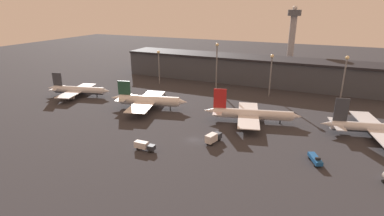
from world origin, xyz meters
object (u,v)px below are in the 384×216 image
at_px(service_vehicle_2, 213,137).
at_px(service_vehicle_3, 144,146).
at_px(airplane_0, 78,90).
at_px(service_vehicle_1, 315,159).
at_px(control_tower, 292,34).
at_px(airplane_1, 148,101).
at_px(airplane_3, 380,128).
at_px(airplane_2, 251,114).

bearing_deg(service_vehicle_2, service_vehicle_3, 142.71).
relative_size(airplane_0, service_vehicle_3, 4.84).
xyz_separation_m(service_vehicle_1, control_tower, (-24.31, 137.52, 24.80)).
relative_size(airplane_1, airplane_3, 0.87).
xyz_separation_m(airplane_1, service_vehicle_1, (73.44, -22.83, -2.50)).
bearing_deg(airplane_1, airplane_2, -11.04).
bearing_deg(airplane_2, service_vehicle_2, -121.19).
xyz_separation_m(airplane_1, airplane_3, (93.98, 7.74, -0.63)).
bearing_deg(airplane_0, airplane_2, -13.84).
relative_size(airplane_2, service_vehicle_2, 5.14).
bearing_deg(control_tower, service_vehicle_3, -100.54).
bearing_deg(service_vehicle_1, airplane_3, 122.63).
bearing_deg(airplane_2, airplane_1, 168.96).
bearing_deg(airplane_3, service_vehicle_2, -165.24).
bearing_deg(control_tower, service_vehicle_1, -79.98).
xyz_separation_m(airplane_0, service_vehicle_3, (65.24, -38.98, -1.56)).
distance_m(airplane_1, airplane_3, 94.30).
xyz_separation_m(airplane_3, service_vehicle_3, (-73.04, -44.62, -1.49)).
xyz_separation_m(service_vehicle_2, service_vehicle_3, (-18.97, -14.77, -0.25)).
bearing_deg(service_vehicle_3, airplane_1, 118.76).
bearing_deg(service_vehicle_3, service_vehicle_2, 37.10).
height_order(airplane_1, service_vehicle_3, airplane_1).
distance_m(airplane_2, service_vehicle_1, 36.38).
distance_m(airplane_2, control_tower, 114.42).
relative_size(service_vehicle_2, service_vehicle_3, 1.06).
height_order(service_vehicle_2, service_vehicle_3, service_vehicle_2).
relative_size(airplane_1, airplane_2, 0.93).
xyz_separation_m(airplane_1, service_vehicle_3, (20.94, -36.89, -2.12)).
bearing_deg(service_vehicle_1, airplane_2, -157.84).
xyz_separation_m(airplane_0, airplane_2, (91.78, 0.47, 0.14)).
relative_size(airplane_1, service_vehicle_3, 5.06).
bearing_deg(service_vehicle_1, control_tower, 166.54).
distance_m(airplane_0, service_vehicle_1, 120.38).
relative_size(service_vehicle_2, control_tower, 0.17).
xyz_separation_m(airplane_0, control_tower, (93.44, 112.60, 22.86)).
xyz_separation_m(service_vehicle_2, control_tower, (9.23, 136.80, 24.17)).
bearing_deg(airplane_0, airplane_1, -16.84).
distance_m(airplane_2, airplane_3, 46.79).
height_order(airplane_0, service_vehicle_1, airplane_0).
distance_m(service_vehicle_1, control_tower, 141.84).
bearing_deg(airplane_3, airplane_0, 168.20).
bearing_deg(airplane_3, service_vehicle_1, -138.03).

